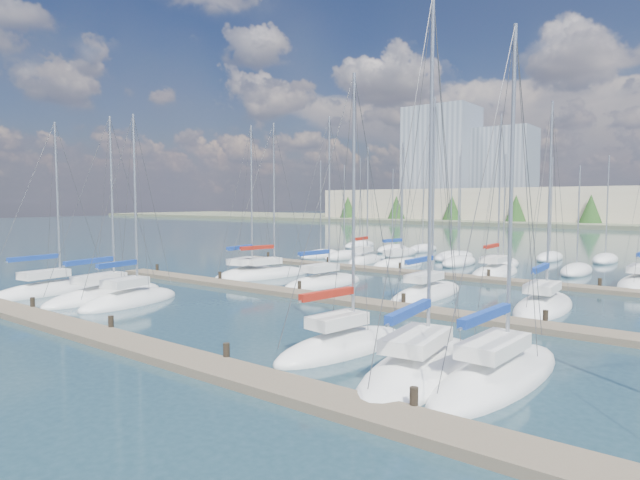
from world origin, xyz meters
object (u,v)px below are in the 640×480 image
Objects in this scene: sailboat_b at (105,295)px; sailboat_l at (543,306)px; sailboat_p at (495,272)px; sailboat_k at (427,294)px; sailboat_o at (398,264)px; sailboat_f at (498,376)px; sailboat_h at (247,275)px; sailboat_d at (343,346)px; sailboat_j at (323,283)px; sailboat_a at (51,290)px; sailboat_e at (421,369)px; sailboat_i at (268,275)px; sailboat_c at (130,300)px; sailboat_n at (365,260)px.

sailboat_l is at bearing 19.58° from sailboat_b.
sailboat_l is (7.46, -13.07, -0.01)m from sailboat_p.
sailboat_o is (-9.80, 13.60, 0.01)m from sailboat_k.
sailboat_f is 0.99× the size of sailboat_h.
sailboat_o is (-12.80, 27.52, 0.01)m from sailboat_d.
sailboat_j reaches higher than sailboat_b.
sailboat_a is at bearing -128.71° from sailboat_p.
sailboat_e reaches higher than sailboat_o.
sailboat_h reaches higher than sailboat_o.
sailboat_d is 30.35m from sailboat_o.
sailboat_f is at bearing 10.32° from sailboat_d.
sailboat_a is at bearing -102.17° from sailboat_i.
sailboat_e is at bearing -156.75° from sailboat_f.
sailboat_l is 1.03× the size of sailboat_a.
sailboat_e reaches higher than sailboat_k.
sailboat_e is 32.86m from sailboat_o.
sailboat_d is 4.04m from sailboat_e.
sailboat_p reaches higher than sailboat_b.
sailboat_i is at bearing 138.81° from sailboat_e.
sailboat_c is at bearing 3.97° from sailboat_a.
sailboat_j is (5.69, -14.58, -0.02)m from sailboat_n.
sailboat_d is at bearing -52.85° from sailboat_o.
sailboat_n is at bearing 174.99° from sailboat_p.
sailboat_h is 1.08× the size of sailboat_c.
sailboat_i reaches higher than sailboat_o.
sailboat_f is at bearing -3.46° from sailboat_a.
sailboat_f is at bearing -35.02° from sailboat_h.
sailboat_h is at bearing 142.12° from sailboat_e.
sailboat_l is at bearing 102.16° from sailboat_f.
sailboat_j is 6.34m from sailboat_i.
sailboat_j is at bearing -6.62° from sailboat_h.
sailboat_i is 1.09× the size of sailboat_d.
sailboat_b is (-16.17, -26.65, -0.01)m from sailboat_p.
sailboat_p is (13.26, 26.71, 0.00)m from sailboat_c.
sailboat_j reaches higher than sailboat_n.
sailboat_e reaches higher than sailboat_f.
sailboat_j is 8.27m from sailboat_k.
sailboat_h is (-16.06, -0.65, -0.01)m from sailboat_k.
sailboat_e is (-0.31, -14.96, 0.00)m from sailboat_l.
sailboat_a is at bearing -169.80° from sailboat_d.
sailboat_n is at bearing 117.01° from sailboat_j.
sailboat_l is at bearing -5.57° from sailboat_h.
sailboat_c is (-5.19, -12.87, -0.00)m from sailboat_j.
sailboat_l is (7.28, 0.30, -0.01)m from sailboat_k.
sailboat_f is 28.71m from sailboat_h.
sailboat_p is at bearing 116.94° from sailboat_l.
sailboat_i is 0.93× the size of sailboat_p.
sailboat_c is (-13.44, -13.35, -0.01)m from sailboat_k.
sailboat_p is at bearing 10.81° from sailboat_o.
sailboat_c is 27.20m from sailboat_o.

